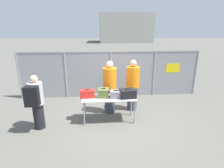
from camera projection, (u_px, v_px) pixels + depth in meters
The scene contains 12 objects.
ground_plane at pixel (115, 119), 5.82m from camera, with size 120.00×120.00×0.00m, color #605E56.
fence_section at pixel (111, 73), 7.56m from camera, with size 7.74×0.07×1.99m.
inspection_table at pixel (109, 99), 5.55m from camera, with size 1.68×0.68×0.79m.
suitcase_red at pixel (87, 94), 5.49m from camera, with size 0.46×0.27×0.27m.
suitcase_olive at pixel (104, 93), 5.54m from camera, with size 0.35×0.37×0.29m.
suitcase_grey at pixel (116, 94), 5.50m from camera, with size 0.38×0.31×0.24m.
suitcase_black at pixel (128, 93), 5.48m from camera, with size 0.52×0.40×0.29m.
traveler_hooded at pixel (36, 101), 4.98m from camera, with size 0.41×0.63×1.64m.
security_worker_near at pixel (110, 87), 6.04m from camera, with size 0.46×0.46×1.86m.
security_worker_far at pixel (133, 85), 6.25m from camera, with size 0.46×0.46×1.85m.
utility_trailer at pixel (118, 76), 9.48m from camera, with size 4.25×1.95×0.74m.
distant_hangar at pixel (124, 28), 42.50m from camera, with size 11.87×10.36×6.39m.
Camera 1 is at (-0.51, -5.19, 2.84)m, focal length 28.00 mm.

